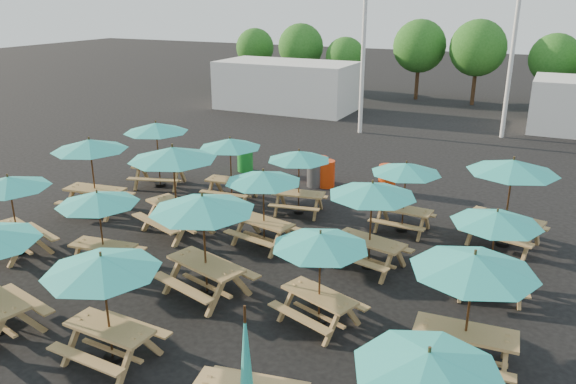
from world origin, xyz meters
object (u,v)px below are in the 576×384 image
at_px(picnic_unit_11, 299,159).
at_px(picnic_unit_16, 428,368).
at_px(picnic_unit_9, 203,209).
at_px(picnic_unit_7, 230,146).
at_px(picnic_unit_13, 320,245).
at_px(waste_bin_2, 319,170).
at_px(picnic_unit_6, 173,158).
at_px(picnic_unit_8, 102,269).
at_px(picnic_unit_15, 406,172).
at_px(picnic_unit_1, 9,186).
at_px(waste_bin_0, 245,159).
at_px(waste_bin_4, 387,179).
at_px(picnic_unit_18, 496,222).
at_px(waste_bin_3, 326,174).
at_px(picnic_unit_3, 156,131).
at_px(picnic_unit_2, 90,149).
at_px(picnic_unit_10, 263,180).
at_px(picnic_unit_14, 372,194).
at_px(picnic_unit_12, 247,379).
at_px(picnic_unit_17, 474,269).
at_px(waste_bin_1, 315,173).
at_px(picnic_unit_5, 98,202).
at_px(picnic_unit_19, 512,171).

height_order(picnic_unit_11, picnic_unit_16, picnic_unit_16).
height_order(picnic_unit_9, picnic_unit_11, picnic_unit_9).
distance_m(picnic_unit_7, picnic_unit_13, 7.89).
bearing_deg(waste_bin_2, picnic_unit_6, -107.81).
height_order(picnic_unit_8, picnic_unit_15, picnic_unit_8).
distance_m(picnic_unit_16, waste_bin_2, 13.40).
xyz_separation_m(picnic_unit_1, waste_bin_0, (1.72, 9.03, -1.39)).
xyz_separation_m(picnic_unit_13, waste_bin_4, (-1.07, 8.69, -1.31)).
xyz_separation_m(picnic_unit_6, picnic_unit_18, (8.52, 0.10, -0.44)).
xyz_separation_m(waste_bin_0, waste_bin_3, (3.56, -0.43, 0.00)).
bearing_deg(waste_bin_3, picnic_unit_9, -87.15).
xyz_separation_m(picnic_unit_9, waste_bin_2, (-0.82, 8.65, -1.62)).
relative_size(picnic_unit_3, picnic_unit_6, 0.89).
xyz_separation_m(picnic_unit_8, picnic_unit_15, (3.30, 8.38, -0.10)).
relative_size(picnic_unit_2, picnic_unit_10, 1.06).
bearing_deg(picnic_unit_1, picnic_unit_14, 37.36).
distance_m(picnic_unit_7, picnic_unit_18, 8.99).
xyz_separation_m(picnic_unit_13, waste_bin_3, (-3.17, 8.31, -1.31)).
distance_m(picnic_unit_12, picnic_unit_15, 8.82).
height_order(picnic_unit_14, waste_bin_2, picnic_unit_14).
xyz_separation_m(picnic_unit_11, waste_bin_3, (-0.18, 2.77, -1.29)).
distance_m(picnic_unit_18, waste_bin_3, 8.42).
bearing_deg(picnic_unit_10, picnic_unit_15, 51.23).
height_order(picnic_unit_12, picnic_unit_16, picnic_unit_12).
relative_size(picnic_unit_8, picnic_unit_18, 0.94).
distance_m(picnic_unit_9, picnic_unit_15, 6.34).
xyz_separation_m(picnic_unit_15, picnic_unit_18, (2.71, -2.79, -0.01)).
bearing_deg(picnic_unit_13, picnic_unit_18, 61.37).
bearing_deg(picnic_unit_18, picnic_unit_17, -102.95).
xyz_separation_m(picnic_unit_11, picnic_unit_16, (5.78, -8.61, 0.07)).
distance_m(picnic_unit_11, picnic_unit_14, 4.10).
bearing_deg(picnic_unit_2, waste_bin_2, 40.26).
bearing_deg(picnic_unit_7, waste_bin_1, 47.29).
height_order(picnic_unit_14, picnic_unit_15, picnic_unit_14).
bearing_deg(waste_bin_3, picnic_unit_6, -112.38).
distance_m(picnic_unit_17, waste_bin_1, 10.73).
bearing_deg(waste_bin_1, picnic_unit_1, -119.99).
xyz_separation_m(picnic_unit_10, picnic_unit_11, (-0.15, 2.59, -0.09)).
distance_m(waste_bin_2, waste_bin_4, 2.51).
xyz_separation_m(picnic_unit_5, picnic_unit_13, (5.73, 0.05, 0.01)).
xyz_separation_m(picnic_unit_12, waste_bin_4, (-1.19, 11.91, -0.41)).
height_order(picnic_unit_18, waste_bin_2, picnic_unit_18).
relative_size(waste_bin_0, waste_bin_4, 1.00).
bearing_deg(picnic_unit_2, picnic_unit_17, -22.65).
distance_m(picnic_unit_8, waste_bin_1, 11.13).
distance_m(picnic_unit_10, picnic_unit_17, 6.60).
height_order(picnic_unit_19, waste_bin_0, picnic_unit_19).
xyz_separation_m(waste_bin_2, waste_bin_3, (0.40, -0.34, 0.00)).
xyz_separation_m(picnic_unit_11, waste_bin_2, (-0.58, 3.10, -1.29)).
bearing_deg(waste_bin_4, waste_bin_2, -178.98).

